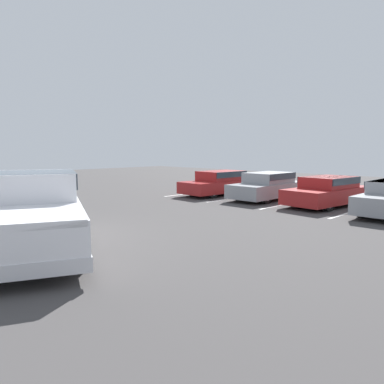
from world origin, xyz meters
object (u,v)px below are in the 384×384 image
object	(u,v)px
pickup_truck	(33,212)
parked_sedan_c	(328,190)
parked_sedan_a	(220,182)
parked_sedan_b	(268,185)

from	to	relation	value
pickup_truck	parked_sedan_c	size ratio (longest dim) A/B	1.39
parked_sedan_a	parked_sedan_b	size ratio (longest dim) A/B	1.05
pickup_truck	parked_sedan_c	xyz separation A→B (m)	(1.97, 11.76, -0.27)
parked_sedan_a	parked_sedan_b	xyz separation A→B (m)	(2.82, 0.21, 0.01)
pickup_truck	parked_sedan_a	distance (m)	12.14
pickup_truck	parked_sedan_b	world-z (taller)	pickup_truck
parked_sedan_b	parked_sedan_c	bearing A→B (deg)	90.79
parked_sedan_b	parked_sedan_c	size ratio (longest dim) A/B	0.97
parked_sedan_c	parked_sedan_b	bearing A→B (deg)	-83.64
parked_sedan_c	parked_sedan_a	bearing A→B (deg)	-81.77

